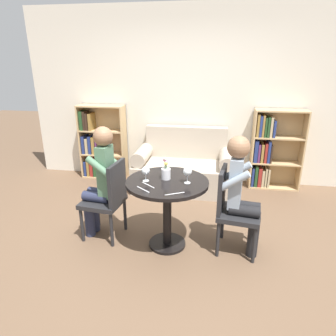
{
  "coord_description": "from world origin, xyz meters",
  "views": [
    {
      "loc": [
        0.46,
        -2.77,
        1.92
      ],
      "look_at": [
        0.0,
        0.05,
        0.88
      ],
      "focal_mm": 32.0,
      "sensor_mm": 36.0,
      "label": 1
    }
  ],
  "objects_px": {
    "couch": "(184,169)",
    "bookshelf_right": "(270,150)",
    "wine_glass_left": "(146,171)",
    "person_left": "(100,180)",
    "wine_glass_right": "(187,172)",
    "bookshelf_left": "(99,144)",
    "chair_right": "(232,207)",
    "chair_left": "(108,197)",
    "flower_vase": "(166,172)",
    "person_right": "(242,192)"
  },
  "relations": [
    {
      "from": "bookshelf_right",
      "to": "chair_right",
      "type": "relative_size",
      "value": 1.36
    },
    {
      "from": "person_right",
      "to": "couch",
      "type": "bearing_deg",
      "value": 33.55
    },
    {
      "from": "flower_vase",
      "to": "chair_left",
      "type": "bearing_deg",
      "value": 178.49
    },
    {
      "from": "chair_right",
      "to": "chair_left",
      "type": "bearing_deg",
      "value": 97.04
    },
    {
      "from": "person_left",
      "to": "person_right",
      "type": "height_order",
      "value": "person_left"
    },
    {
      "from": "bookshelf_right",
      "to": "flower_vase",
      "type": "distance_m",
      "value": 2.25
    },
    {
      "from": "person_left",
      "to": "wine_glass_left",
      "type": "xyz_separation_m",
      "value": [
        0.54,
        -0.12,
        0.19
      ]
    },
    {
      "from": "bookshelf_left",
      "to": "wine_glass_right",
      "type": "relative_size",
      "value": 7.36
    },
    {
      "from": "wine_glass_left",
      "to": "couch",
      "type": "bearing_deg",
      "value": 82.58
    },
    {
      "from": "wine_glass_right",
      "to": "flower_vase",
      "type": "bearing_deg",
      "value": 161.97
    },
    {
      "from": "wine_glass_left",
      "to": "wine_glass_right",
      "type": "height_order",
      "value": "wine_glass_right"
    },
    {
      "from": "bookshelf_right",
      "to": "person_right",
      "type": "relative_size",
      "value": 0.98
    },
    {
      "from": "couch",
      "to": "bookshelf_right",
      "type": "xyz_separation_m",
      "value": [
        1.29,
        0.26,
        0.28
      ]
    },
    {
      "from": "wine_glass_left",
      "to": "flower_vase",
      "type": "distance_m",
      "value": 0.21
    },
    {
      "from": "bookshelf_right",
      "to": "bookshelf_left",
      "type": "bearing_deg",
      "value": -180.0
    },
    {
      "from": "person_left",
      "to": "wine_glass_right",
      "type": "relative_size",
      "value": 7.68
    },
    {
      "from": "couch",
      "to": "chair_left",
      "type": "distance_m",
      "value": 1.68
    },
    {
      "from": "bookshelf_right",
      "to": "wine_glass_left",
      "type": "bearing_deg",
      "value": -128.42
    },
    {
      "from": "person_left",
      "to": "wine_glass_left",
      "type": "bearing_deg",
      "value": 83.88
    },
    {
      "from": "bookshelf_left",
      "to": "flower_vase",
      "type": "xyz_separation_m",
      "value": [
        1.46,
        -1.81,
        0.26
      ]
    },
    {
      "from": "chair_left",
      "to": "wine_glass_right",
      "type": "xyz_separation_m",
      "value": [
        0.88,
        -0.09,
        0.38
      ]
    },
    {
      "from": "bookshelf_left",
      "to": "chair_left",
      "type": "distance_m",
      "value": 1.97
    },
    {
      "from": "chair_left",
      "to": "chair_right",
      "type": "bearing_deg",
      "value": 95.7
    },
    {
      "from": "couch",
      "to": "flower_vase",
      "type": "relative_size",
      "value": 6.56
    },
    {
      "from": "chair_left",
      "to": "flower_vase",
      "type": "height_order",
      "value": "flower_vase"
    },
    {
      "from": "couch",
      "to": "wine_glass_left",
      "type": "relative_size",
      "value": 9.82
    },
    {
      "from": "person_right",
      "to": "flower_vase",
      "type": "height_order",
      "value": "person_right"
    },
    {
      "from": "person_right",
      "to": "bookshelf_right",
      "type": "bearing_deg",
      "value": -8.5
    },
    {
      "from": "bookshelf_left",
      "to": "wine_glass_left",
      "type": "bearing_deg",
      "value": -56.25
    },
    {
      "from": "chair_right",
      "to": "wine_glass_left",
      "type": "height_order",
      "value": "wine_glass_left"
    },
    {
      "from": "wine_glass_left",
      "to": "person_left",
      "type": "bearing_deg",
      "value": 167.31
    },
    {
      "from": "couch",
      "to": "wine_glass_right",
      "type": "relative_size",
      "value": 9.02
    },
    {
      "from": "couch",
      "to": "chair_right",
      "type": "xyz_separation_m",
      "value": [
        0.67,
        -1.55,
        0.18
      ]
    },
    {
      "from": "person_left",
      "to": "chair_right",
      "type": "bearing_deg",
      "value": 95.08
    },
    {
      "from": "bookshelf_right",
      "to": "flower_vase",
      "type": "xyz_separation_m",
      "value": [
        -1.32,
        -1.81,
        0.24
      ]
    },
    {
      "from": "wine_glass_right",
      "to": "flower_vase",
      "type": "xyz_separation_m",
      "value": [
        -0.23,
        0.07,
        -0.04
      ]
    },
    {
      "from": "person_left",
      "to": "couch",
      "type": "bearing_deg",
      "value": 160.04
    },
    {
      "from": "bookshelf_left",
      "to": "chair_left",
      "type": "xyz_separation_m",
      "value": [
        0.81,
        -1.79,
        -0.08
      ]
    },
    {
      "from": "chair_left",
      "to": "person_left",
      "type": "bearing_deg",
      "value": -94.48
    },
    {
      "from": "bookshelf_left",
      "to": "flower_vase",
      "type": "distance_m",
      "value": 2.34
    },
    {
      "from": "wine_glass_left",
      "to": "chair_right",
      "type": "bearing_deg",
      "value": 5.5
    },
    {
      "from": "bookshelf_left",
      "to": "chair_left",
      "type": "relative_size",
      "value": 1.36
    },
    {
      "from": "wine_glass_right",
      "to": "flower_vase",
      "type": "height_order",
      "value": "flower_vase"
    },
    {
      "from": "couch",
      "to": "chair_right",
      "type": "height_order",
      "value": "couch"
    },
    {
      "from": "wine_glass_left",
      "to": "wine_glass_right",
      "type": "xyz_separation_m",
      "value": [
        0.42,
        0.01,
        0.01
      ]
    },
    {
      "from": "chair_right",
      "to": "person_left",
      "type": "bearing_deg",
      "value": 96.41
    },
    {
      "from": "person_left",
      "to": "flower_vase",
      "type": "bearing_deg",
      "value": 93.92
    },
    {
      "from": "couch",
      "to": "bookshelf_right",
      "type": "relative_size",
      "value": 1.23
    },
    {
      "from": "chair_left",
      "to": "wine_glass_right",
      "type": "bearing_deg",
      "value": 90.61
    },
    {
      "from": "wine_glass_left",
      "to": "flower_vase",
      "type": "bearing_deg",
      "value": 24.77
    }
  ]
}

